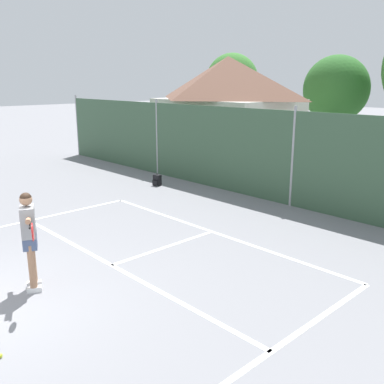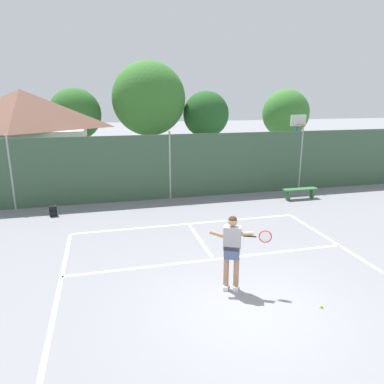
{
  "view_description": "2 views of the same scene",
  "coord_description": "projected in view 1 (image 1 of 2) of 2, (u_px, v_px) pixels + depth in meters",
  "views": [
    {
      "loc": [
        7.23,
        -2.05,
        3.76
      ],
      "look_at": [
        0.69,
        4.15,
        1.42
      ],
      "focal_mm": 40.33,
      "sensor_mm": 36.0,
      "label": 1
    },
    {
      "loc": [
        -2.87,
        -6.37,
        4.49
      ],
      "look_at": [
        -0.12,
        4.51,
        1.47
      ],
      "focal_mm": 33.28,
      "sensor_mm": 36.0,
      "label": 2
    }
  ],
  "objects": [
    {
      "name": "tennis_player",
      "position": [
        29.0,
        233.0,
        7.72
      ],
      "size": [
        1.37,
        0.57,
        1.85
      ],
      "color": "silver",
      "rests_on": "ground"
    },
    {
      "name": "court_markings",
      "position": [
        26.0,
        294.0,
        7.82
      ],
      "size": [
        8.3,
        11.1,
        0.01
      ],
      "color": "white",
      "rests_on": "ground"
    },
    {
      "name": "backpack_black",
      "position": [
        157.0,
        180.0,
        15.86
      ],
      "size": [
        0.3,
        0.27,
        0.46
      ],
      "color": "black",
      "rests_on": "ground"
    },
    {
      "name": "tennis_ball",
      "position": [
        0.0,
        356.0,
        6.02
      ],
      "size": [
        0.07,
        0.07,
        0.07
      ],
      "primitive_type": "sphere",
      "color": "#CCE033",
      "rests_on": "ground"
    },
    {
      "name": "chainlink_fence",
      "position": [
        293.0,
        159.0,
        13.02
      ],
      "size": [
        26.09,
        0.09,
        3.05
      ],
      "color": "#38563D",
      "rests_on": "ground"
    },
    {
      "name": "clubhouse_building",
      "position": [
        227.0,
        108.0,
        20.39
      ],
      "size": [
        6.43,
        4.97,
        4.85
      ],
      "color": "silver",
      "rests_on": "ground"
    }
  ]
}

